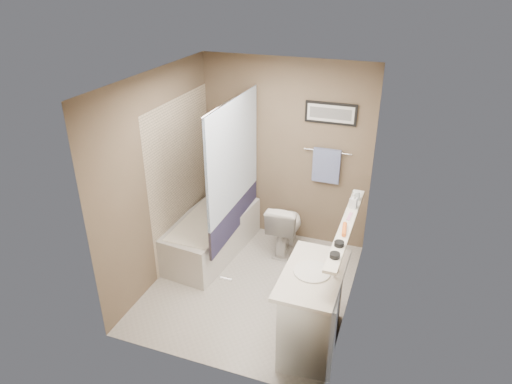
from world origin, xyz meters
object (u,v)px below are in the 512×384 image
(soap_bottle, at_px, (354,200))
(candle_bowl_far, at_px, (339,244))
(bathtub, at_px, (210,235))
(glass_jar, at_px, (356,196))
(hair_brush_front, at_px, (344,229))
(toilet, at_px, (285,226))
(vanity, at_px, (312,311))
(candle_bowl_near, at_px, (335,255))

(soap_bottle, bearing_deg, candle_bowl_far, -90.00)
(bathtub, bearing_deg, candle_bowl_far, -24.39)
(soap_bottle, bearing_deg, glass_jar, 90.00)
(hair_brush_front, bearing_deg, toilet, 127.74)
(toilet, bearing_deg, glass_jar, 150.51)
(soap_bottle, bearing_deg, bathtub, 171.26)
(toilet, relative_size, hair_brush_front, 3.13)
(candle_bowl_far, distance_m, soap_bottle, 0.77)
(bathtub, height_order, vanity, vanity)
(candle_bowl_near, distance_m, glass_jar, 1.14)
(toilet, distance_m, hair_brush_front, 1.67)
(candle_bowl_near, distance_m, hair_brush_front, 0.45)
(toilet, height_order, vanity, vanity)
(candle_bowl_near, distance_m, soap_bottle, 0.96)
(candle_bowl_far, height_order, soap_bottle, soap_bottle)
(candle_bowl_far, relative_size, glass_jar, 0.90)
(bathtub, bearing_deg, hair_brush_front, -17.73)
(bathtub, xyz_separation_m, soap_bottle, (1.79, -0.27, 0.95))
(candle_bowl_far, bearing_deg, toilet, 122.28)
(glass_jar, bearing_deg, candle_bowl_far, -90.00)
(candle_bowl_near, relative_size, candle_bowl_far, 1.00)
(toilet, xyz_separation_m, glass_jar, (0.90, -0.48, 0.82))
(glass_jar, bearing_deg, candle_bowl_near, -90.00)
(candle_bowl_near, bearing_deg, vanity, 152.71)
(bathtub, height_order, soap_bottle, soap_bottle)
(glass_jar, height_order, soap_bottle, soap_bottle)
(candle_bowl_near, bearing_deg, bathtub, 145.43)
(toilet, relative_size, candle_bowl_far, 7.66)
(candle_bowl_near, height_order, hair_brush_front, hair_brush_front)
(vanity, xyz_separation_m, candle_bowl_near, (0.19, -0.10, 0.73))
(bathtub, height_order, glass_jar, glass_jar)
(toilet, relative_size, glass_jar, 6.89)
(candle_bowl_near, height_order, candle_bowl_far, same)
(vanity, bearing_deg, candle_bowl_near, -32.42)
(candle_bowl_far, relative_size, soap_bottle, 0.56)
(candle_bowl_far, distance_m, glass_jar, 0.95)
(candle_bowl_far, height_order, glass_jar, glass_jar)
(toilet, height_order, candle_bowl_near, candle_bowl_near)
(candle_bowl_near, bearing_deg, candle_bowl_far, 90.00)
(candle_bowl_near, xyz_separation_m, soap_bottle, (0.00, 0.96, 0.06))
(candle_bowl_far, bearing_deg, vanity, -152.24)
(vanity, distance_m, candle_bowl_far, 0.76)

